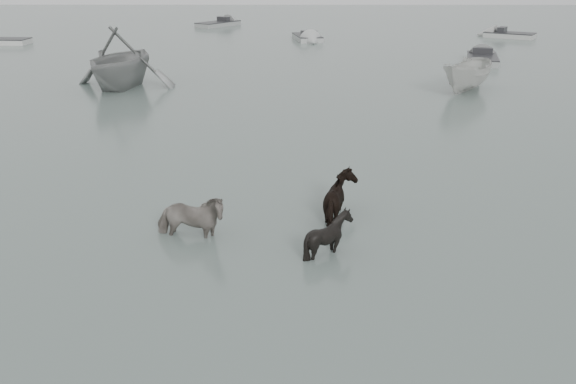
# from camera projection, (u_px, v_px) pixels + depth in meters

# --- Properties ---
(ground) EXTENTS (140.00, 140.00, 0.00)m
(ground) POSITION_uv_depth(u_px,v_px,m) (285.00, 252.00, 13.37)
(ground) COLOR #52615A
(ground) RESTS_ON ground
(pony_pinto) EXTENTS (1.72, 0.97, 1.37)m
(pony_pinto) POSITION_uv_depth(u_px,v_px,m) (190.00, 209.00, 13.81)
(pony_pinto) COLOR black
(pony_pinto) RESTS_ON ground
(pony_dark) EXTENTS (1.45, 1.60, 1.36)m
(pony_dark) POSITION_uv_depth(u_px,v_px,m) (343.00, 188.00, 15.02)
(pony_dark) COLOR black
(pony_dark) RESTS_ON ground
(pony_black) EXTENTS (1.09, 0.99, 1.14)m
(pony_black) POSITION_uv_depth(u_px,v_px,m) (329.00, 227.00, 13.14)
(pony_black) COLOR black
(pony_black) RESTS_ON ground
(rowboat_trail) EXTENTS (5.76, 6.37, 2.93)m
(rowboat_trail) POSITION_uv_depth(u_px,v_px,m) (120.00, 55.00, 29.45)
(rowboat_trail) COLOR gray
(rowboat_trail) RESTS_ON ground
(boat_small) EXTENTS (3.56, 4.23, 1.57)m
(boat_small) POSITION_uv_depth(u_px,v_px,m) (468.00, 74.00, 28.78)
(boat_small) COLOR beige
(boat_small) RESTS_ON ground
(skiff_port) EXTENTS (2.79, 5.70, 0.75)m
(skiff_port) POSITION_uv_depth(u_px,v_px,m) (483.00, 56.00, 36.71)
(skiff_port) COLOR gray
(skiff_port) RESTS_ON ground
(skiff_mid) EXTENTS (2.44, 5.11, 0.75)m
(skiff_mid) POSITION_uv_depth(u_px,v_px,m) (307.00, 35.00, 46.19)
(skiff_mid) COLOR #A2A4A2
(skiff_mid) RESTS_ON ground
(skiff_star) EXTENTS (5.06, 3.87, 0.75)m
(skiff_star) POSITION_uv_depth(u_px,v_px,m) (510.00, 33.00, 47.63)
(skiff_star) COLOR #B1B2AD
(skiff_star) RESTS_ON ground
(skiff_far) EXTENTS (4.74, 5.62, 0.75)m
(skiff_far) POSITION_uv_depth(u_px,v_px,m) (218.00, 22.00, 55.30)
(skiff_far) COLOR gray
(skiff_far) RESTS_ON ground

